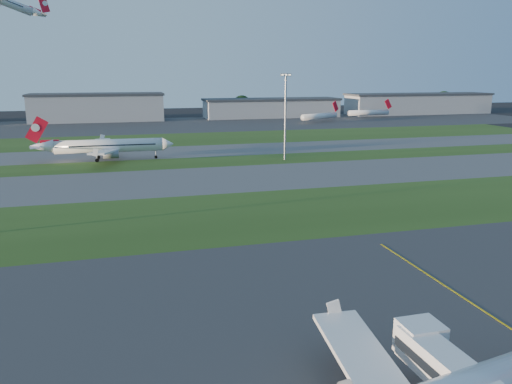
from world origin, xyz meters
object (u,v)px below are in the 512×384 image
object	(u,v)px
airliner_taxiing	(108,146)
mini_jet_near	(320,116)
light_mast_centre	(285,111)
mini_jet_far	(369,113)

from	to	relation	value
airliner_taxiing	mini_jet_near	world-z (taller)	airliner_taxiing
airliner_taxiing	mini_jet_near	size ratio (longest dim) A/B	1.48
airliner_taxiing	light_mast_centre	distance (m)	54.71
mini_jet_near	mini_jet_far	size ratio (longest dim) A/B	0.92
mini_jet_near	light_mast_centre	size ratio (longest dim) A/B	1.03
mini_jet_far	light_mast_centre	size ratio (longest dim) A/B	1.11
airliner_taxiing	mini_jet_near	xyz separation A→B (m)	(108.07, 96.67, -1.02)
airliner_taxiing	light_mast_centre	xyz separation A→B (m)	(52.12, -12.93, 10.51)
light_mast_centre	mini_jet_near	bearing A→B (deg)	62.95
mini_jet_far	light_mast_centre	world-z (taller)	light_mast_centre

